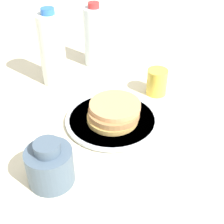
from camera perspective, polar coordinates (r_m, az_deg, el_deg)
ground_plane at (r=0.86m, az=-1.06°, el=-1.15°), size 4.00×4.00×0.00m
plate at (r=0.84m, az=-0.00°, el=-1.42°), size 0.25×0.25×0.01m
pancake_stack at (r=0.82m, az=0.32°, el=-0.06°), size 0.14×0.15×0.04m
juice_glass at (r=0.95m, az=8.21°, el=5.46°), size 0.06×0.06×0.08m
cream_jug at (r=0.68m, az=-11.29°, el=-9.45°), size 0.10×0.10×0.11m
water_bottle_near at (r=0.99m, az=-10.88°, el=11.17°), size 0.08×0.08×0.24m
water_bottle_mid at (r=1.09m, az=-3.18°, el=13.60°), size 0.07×0.07×0.22m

